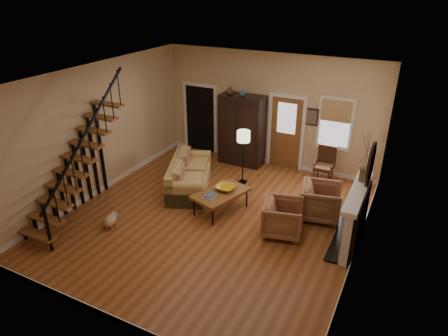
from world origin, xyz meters
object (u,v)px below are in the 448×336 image
at_px(armoire, 242,130).
at_px(floor_lamp, 243,158).
at_px(armchair_right, 321,202).
at_px(coffee_table, 221,202).
at_px(side_chair, 324,166).
at_px(armchair_left, 283,218).
at_px(sofa, 190,175).

xyz_separation_m(armoire, floor_lamp, (0.59, -1.20, -0.29)).
xyz_separation_m(armoire, armchair_right, (2.93, -1.98, -0.63)).
bearing_deg(coffee_table, armoire, 104.72).
bearing_deg(floor_lamp, armoire, 116.08).
bearing_deg(coffee_table, side_chair, 54.83).
bearing_deg(coffee_table, armchair_left, -7.72).
relative_size(armoire, coffee_table, 1.56).
height_order(sofa, coffee_table, sofa).
height_order(armchair_left, floor_lamp, floor_lamp).
bearing_deg(armoire, floor_lamp, -63.92).
bearing_deg(armchair_left, armchair_right, -42.95).
relative_size(sofa, side_chair, 2.12).
distance_m(armchair_left, side_chair, 2.81).
bearing_deg(armchair_left, sofa, 59.72).
bearing_deg(armchair_right, sofa, 81.33).
xyz_separation_m(floor_lamp, side_chair, (1.96, 1.00, -0.25)).
distance_m(armoire, armchair_right, 3.59).
distance_m(sofa, armchair_left, 3.01).
bearing_deg(armchair_right, coffee_table, 98.51).
relative_size(armoire, side_chair, 2.06).
xyz_separation_m(armoire, coffee_table, (0.73, -2.78, -0.79)).
distance_m(sofa, floor_lamp, 1.50).
relative_size(armoire, floor_lamp, 1.39).
xyz_separation_m(coffee_table, floor_lamp, (-0.15, 1.58, 0.50)).
distance_m(floor_lamp, side_chair, 2.22).
height_order(sofa, side_chair, side_chair).
distance_m(armchair_right, floor_lamp, 2.50).
bearing_deg(armoire, armchair_right, -34.11).
distance_m(armoire, sofa, 2.30).
distance_m(armoire, coffee_table, 2.98).
relative_size(sofa, armchair_left, 2.51).
bearing_deg(coffee_table, armchair_right, 19.93).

